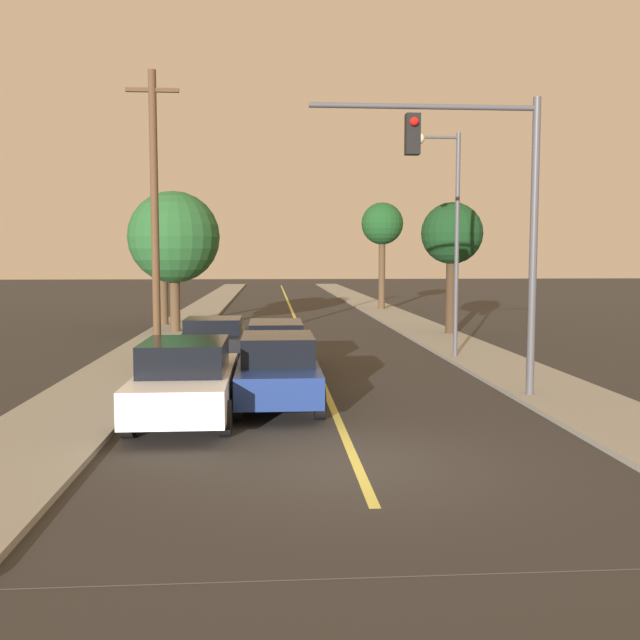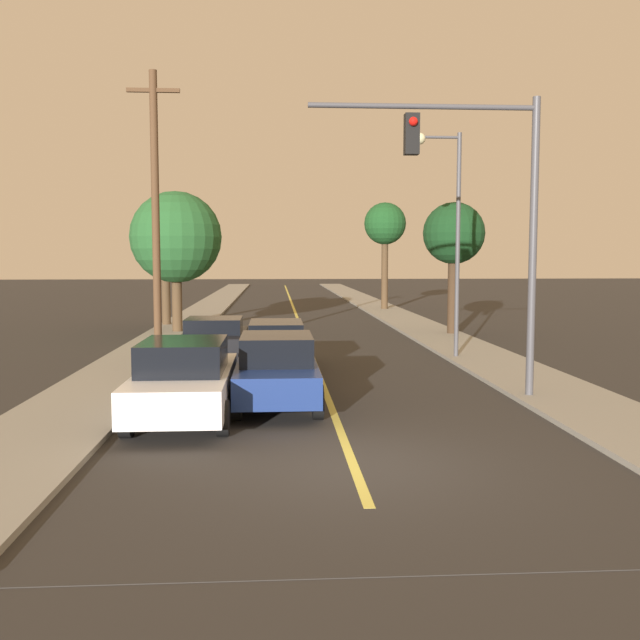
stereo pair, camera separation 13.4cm
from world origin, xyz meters
name	(u,v)px [view 2 (the right image)]	position (x,y,z in m)	size (l,w,h in m)	color
ground_plane	(353,465)	(0.00, 0.00, 0.00)	(200.00, 200.00, 0.00)	#2D2B28
road_surface	(293,308)	(0.00, 36.00, 0.01)	(8.55, 80.00, 0.01)	#2D2B28
sidewalk_left	(209,307)	(-5.52, 36.00, 0.06)	(2.50, 80.00, 0.12)	gray
sidewalk_right	(376,306)	(5.52, 36.00, 0.06)	(2.50, 80.00, 0.12)	gray
car_near_lane_front	(277,369)	(-1.20, 4.65, 0.82)	(1.89, 4.63, 1.61)	navy
car_near_lane_second	(276,346)	(-1.20, 9.60, 0.74)	(1.84, 5.17, 1.46)	black
car_outer_lane_front	(185,379)	(-3.08, 3.49, 0.82)	(1.98, 4.97, 1.63)	white
car_outer_lane_second	(215,341)	(-3.08, 10.83, 0.76)	(2.01, 4.05, 1.47)	black
traffic_signal_mast	(484,195)	(3.52, 4.98, 4.71)	(5.24, 0.42, 6.78)	#47474C
streetlamp_right	(448,215)	(4.29, 11.52, 4.65)	(1.52, 0.36, 7.11)	#47474C
utility_pole_left	(156,212)	(-4.87, 11.33, 4.70)	(1.60, 0.24, 8.83)	#513823
tree_left_near	(165,236)	(-6.42, 23.35, 4.35)	(2.52, 2.52, 5.58)	#4C3823
tree_left_far	(176,238)	(-5.45, 20.03, 4.16)	(3.92, 3.92, 6.02)	#4C3823
tree_right_near	(454,235)	(6.26, 18.49, 4.23)	(2.58, 2.58, 5.49)	#3D2B1C
tree_right_far	(385,226)	(5.62, 33.04, 5.29)	(2.59, 2.59, 6.59)	#4C3823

